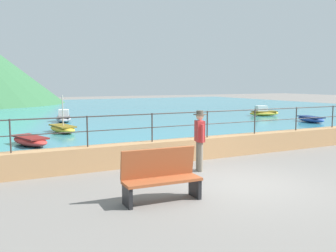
# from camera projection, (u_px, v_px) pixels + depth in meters

# --- Properties ---
(ground_plane) EXTENTS (120.00, 120.00, 0.00)m
(ground_plane) POSITION_uv_depth(u_px,v_px,m) (242.00, 184.00, 9.35)
(ground_plane) COLOR slate
(promenade_wall) EXTENTS (20.00, 0.56, 0.70)m
(promenade_wall) POSITION_uv_depth(u_px,v_px,m) (181.00, 150.00, 12.14)
(promenade_wall) COLOR tan
(promenade_wall) RESTS_ON ground
(railing) EXTENTS (18.44, 0.04, 0.90)m
(railing) POSITION_uv_depth(u_px,v_px,m) (181.00, 120.00, 12.03)
(railing) COLOR #383330
(railing) RESTS_ON promenade_wall
(lake_water) EXTENTS (64.00, 44.32, 0.06)m
(lake_water) POSITION_uv_depth(u_px,v_px,m) (54.00, 112.00, 32.18)
(lake_water) COLOR teal
(lake_water) RESTS_ON ground
(bench_main) EXTENTS (1.72, 0.63, 1.13)m
(bench_main) POSITION_uv_depth(u_px,v_px,m) (161.00, 175.00, 8.00)
(bench_main) COLOR #9E4C28
(bench_main) RESTS_ON ground
(person_walking) EXTENTS (0.38, 0.55, 1.75)m
(person_walking) POSITION_uv_depth(u_px,v_px,m) (200.00, 137.00, 10.65)
(person_walking) COLOR slate
(person_walking) RESTS_ON ground
(boat_0) EXTENTS (1.41, 2.45, 0.76)m
(boat_0) POSITION_uv_depth(u_px,v_px,m) (64.00, 118.00, 23.70)
(boat_0) COLOR gray
(boat_0) RESTS_ON lake_water
(boat_1) EXTENTS (2.46, 1.48, 0.76)m
(boat_1) POSITION_uv_depth(u_px,v_px,m) (264.00, 112.00, 27.94)
(boat_1) COLOR gold
(boat_1) RESTS_ON lake_water
(boat_3) EXTENTS (1.30, 2.43, 0.36)m
(boat_3) POSITION_uv_depth(u_px,v_px,m) (311.00, 119.00, 23.45)
(boat_3) COLOR #2D4C9E
(boat_3) RESTS_ON lake_water
(boat_4) EXTENTS (1.56, 2.46, 0.36)m
(boat_4) POSITION_uv_depth(u_px,v_px,m) (30.00, 140.00, 14.77)
(boat_4) COLOR red
(boat_4) RESTS_ON lake_water
(boat_5) EXTENTS (1.28, 2.42, 1.86)m
(boat_5) POSITION_uv_depth(u_px,v_px,m) (62.00, 128.00, 18.59)
(boat_5) COLOR gold
(boat_5) RESTS_ON lake_water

